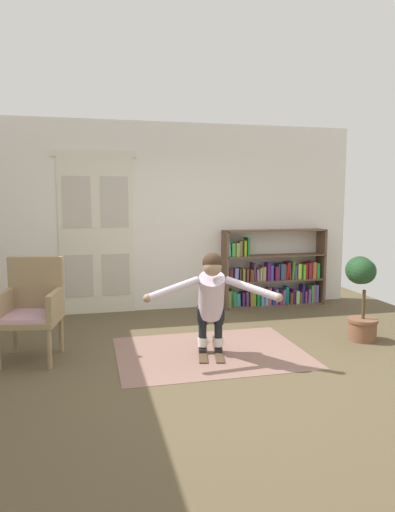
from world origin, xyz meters
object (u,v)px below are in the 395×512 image
Objects in this scene: potted_plant at (361,288)px; skis_pair at (210,350)px; person_skier at (211,295)px; wicker_chair at (32,306)px; bookshelf at (273,276)px.

skis_pair is (-1.92, -0.00, -0.62)m from potted_plant.
person_skier is (-0.04, -0.21, 0.68)m from skis_pair.
person_skier is at bearing -13.57° from wicker_chair.
wicker_chair is at bearing 176.27° from potted_plant.
bookshelf is 2.10× the size of skis_pair.
bookshelf is at bearing 53.29° from person_skier.
potted_plant is at bearing -80.40° from bookshelf.
wicker_chair is 2.04m from skis_pair.
bookshelf is 2.01m from potted_plant.
bookshelf reaches higher than skis_pair.
person_skier is (-1.63, -2.18, 0.22)m from bookshelf.
bookshelf is 2.73m from person_skier.
potted_plant is 1.27× the size of skis_pair.
potted_plant is at bearing -3.73° from wicker_chair.
potted_plant is 2.02m from skis_pair.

